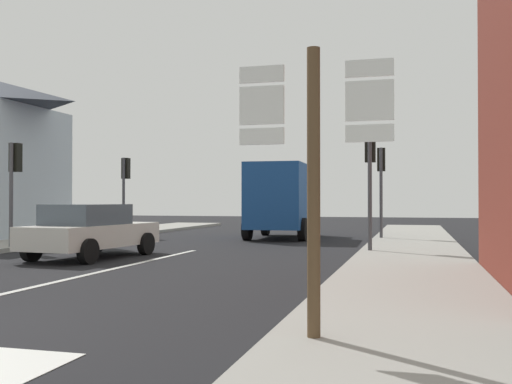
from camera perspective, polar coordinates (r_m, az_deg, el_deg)
name	(u,v)px	position (r m, az deg, el deg)	size (l,w,h in m)	color
ground_plane	(168,257)	(16.75, -8.51, -6.21)	(80.00, 80.00, 0.00)	black
sidewalk_right	(412,269)	(13.36, 14.85, -7.27)	(2.96, 44.00, 0.14)	gray
lane_centre_stripe	(93,274)	(13.20, -15.55, -7.63)	(0.16, 12.00, 0.01)	silver
sedan_far	(91,230)	(16.66, -15.72, -3.59)	(2.29, 4.35, 1.47)	beige
delivery_truck	(282,198)	(24.39, 2.50, -0.63)	(2.62, 5.07, 3.05)	#19478C
route_sign_post	(314,169)	(6.26, 5.63, 2.20)	(1.66, 0.14, 3.20)	brown
traffic_light_near_right	(370,163)	(17.44, 11.00, 2.76)	(0.30, 0.49, 3.59)	#47474C
traffic_light_far_left	(125,178)	(26.10, -12.55, 1.30)	(0.30, 0.49, 3.41)	#47474C
traffic_light_near_left	(14,171)	(19.92, -22.37, 1.90)	(0.30, 0.49, 3.37)	#47474C
traffic_light_far_right	(381,172)	(23.30, 12.04, 1.90)	(0.30, 0.49, 3.61)	#47474C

